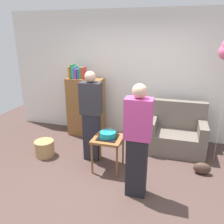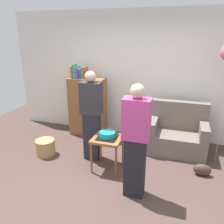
# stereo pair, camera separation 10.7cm
# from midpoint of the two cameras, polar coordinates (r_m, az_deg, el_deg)

# --- Properties ---
(ground_plane) EXTENTS (8.00, 8.00, 0.00)m
(ground_plane) POSITION_cam_midpoint_polar(r_m,az_deg,el_deg) (3.67, -0.64, -17.98)
(ground_plane) COLOR #4C3833
(wall_back) EXTENTS (6.00, 0.10, 2.70)m
(wall_back) POSITION_cam_midpoint_polar(r_m,az_deg,el_deg) (5.01, 6.14, 9.01)
(wall_back) COLOR silver
(wall_back) RESTS_ON ground_plane
(couch) EXTENTS (1.10, 0.70, 0.96)m
(couch) POSITION_cam_midpoint_polar(r_m,az_deg,el_deg) (4.67, 15.06, -5.31)
(couch) COLOR #6B6056
(couch) RESTS_ON ground_plane
(bookshelf) EXTENTS (0.80, 0.36, 1.59)m
(bookshelf) POSITION_cam_midpoint_polar(r_m,az_deg,el_deg) (5.13, -7.20, 1.49)
(bookshelf) COLOR brown
(bookshelf) RESTS_ON ground_plane
(side_table) EXTENTS (0.48, 0.48, 0.58)m
(side_table) POSITION_cam_midpoint_polar(r_m,az_deg,el_deg) (3.83, -1.85, -7.65)
(side_table) COLOR brown
(side_table) RESTS_ON ground_plane
(birthday_cake) EXTENTS (0.32, 0.32, 0.17)m
(birthday_cake) POSITION_cam_midpoint_polar(r_m,az_deg,el_deg) (3.77, -1.88, -5.77)
(birthday_cake) COLOR black
(birthday_cake) RESTS_ON side_table
(person_blowing_candles) EXTENTS (0.36, 0.22, 1.63)m
(person_blowing_candles) POSITION_cam_midpoint_polar(r_m,az_deg,el_deg) (4.03, -5.93, -1.07)
(person_blowing_candles) COLOR #23232D
(person_blowing_candles) RESTS_ON ground_plane
(person_holding_cake) EXTENTS (0.36, 0.22, 1.63)m
(person_holding_cake) POSITION_cam_midpoint_polar(r_m,az_deg,el_deg) (3.11, 5.43, -7.41)
(person_holding_cake) COLOR black
(person_holding_cake) RESTS_ON ground_plane
(wicker_basket) EXTENTS (0.36, 0.36, 0.30)m
(wicker_basket) POSITION_cam_midpoint_polar(r_m,az_deg,el_deg) (4.58, -17.19, -8.67)
(wicker_basket) COLOR #A88451
(wicker_basket) RESTS_ON ground_plane
(handbag) EXTENTS (0.28, 0.14, 0.20)m
(handbag) POSITION_cam_midpoint_polar(r_m,az_deg,el_deg) (4.14, 20.92, -13.05)
(handbag) COLOR #473328
(handbag) RESTS_ON ground_plane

